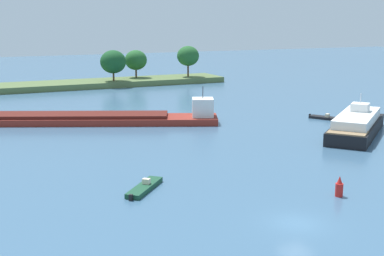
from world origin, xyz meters
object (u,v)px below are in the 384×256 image
cargo_barge (89,118)px  fishing_skiff (144,187)px  small_motorboat (325,118)px  channel_buoy_red (339,188)px  white_riverboat (357,125)px

cargo_barge → fishing_skiff: cargo_barge is taller
cargo_barge → small_motorboat: cargo_barge is taller
small_motorboat → channel_buoy_red: 37.77m
cargo_barge → small_motorboat: 37.19m
cargo_barge → channel_buoy_red: (12.50, -42.63, -0.01)m
white_riverboat → fishing_skiff: size_ratio=3.27×
small_motorboat → cargo_barge: bearing=160.6°
cargo_barge → channel_buoy_red: 44.43m
white_riverboat → fishing_skiff: bearing=-163.5°
fishing_skiff → channel_buoy_red: bearing=-30.2°
channel_buoy_red → small_motorboat: bearing=53.3°
small_motorboat → white_riverboat: 11.66m
cargo_barge → channel_buoy_red: cargo_barge is taller
fishing_skiff → channel_buoy_red: (15.40, -8.97, 0.56)m
cargo_barge → small_motorboat: (35.07, -12.36, -0.59)m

